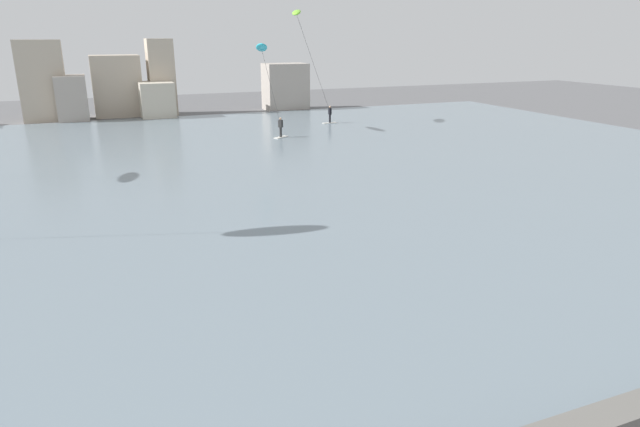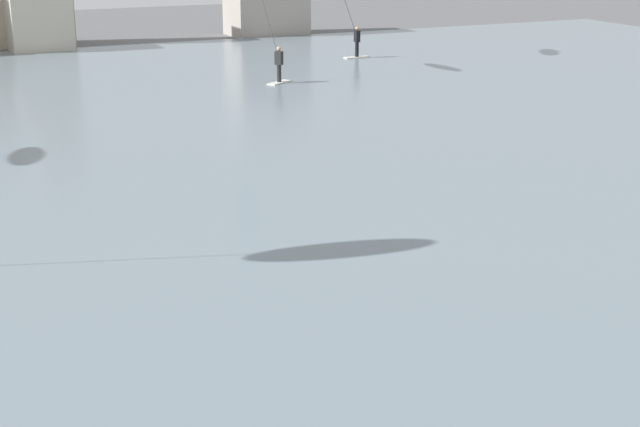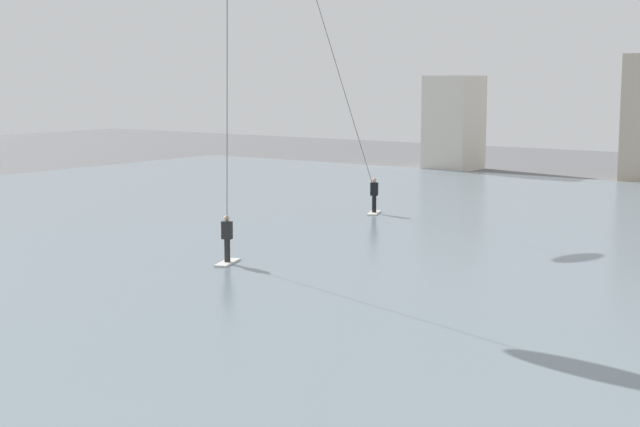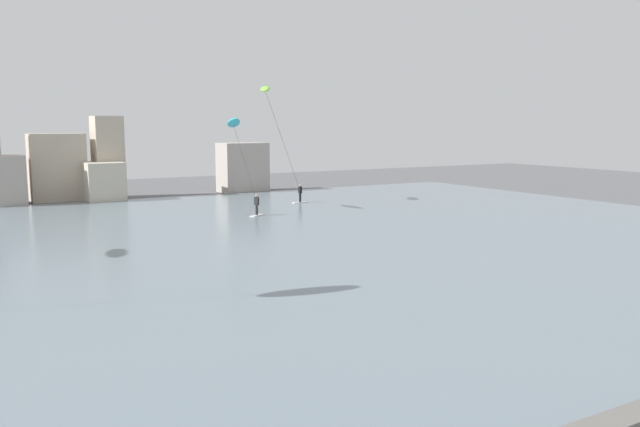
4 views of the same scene
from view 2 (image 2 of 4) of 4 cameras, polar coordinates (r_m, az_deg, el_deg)
water_bay at (r=31.96m, az=-14.04°, el=3.23°), size 84.00×52.00×0.10m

